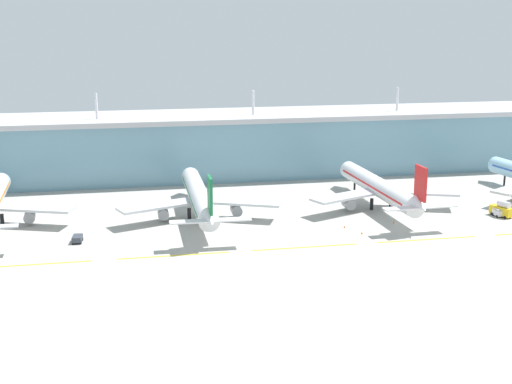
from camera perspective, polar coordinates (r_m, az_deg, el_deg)
The scene contains 14 objects.
ground_plane at distance 180.40m, azimuth 5.36°, elevation -4.96°, with size 600.00×600.00×0.00m, color #A8A59E.
terminal_building at distance 268.43m, azimuth -0.46°, elevation 3.94°, with size 288.00×34.00×32.48m.
airliner_near_middle at distance 209.80m, azimuth -4.59°, elevation -0.42°, with size 48.79×66.47×18.90m.
airliner_far_middle at distance 224.01m, azimuth 9.95°, elevation 0.32°, with size 48.78×64.33×18.90m.
taxiway_stripe_west at distance 179.99m, azimuth -17.53°, elevation -5.60°, with size 28.00×0.70×0.04m, color yellow.
taxiway_stripe_mid_west at distance 179.21m, azimuth -6.63°, elevation -5.11°, with size 28.00×0.70×0.04m, color yellow.
taxiway_stripe_centre at distance 184.80m, azimuth 3.96°, elevation -4.46°, with size 28.00×0.70×0.04m, color yellow.
taxiway_stripe_mid_east at distance 196.21m, azimuth 13.60°, elevation -3.74°, with size 28.00×0.70×0.04m, color yellow.
baggage_cart at distance 224.27m, azimuth 18.89°, elevation -1.57°, with size 1.97×3.60×2.48m.
fuel_truck at distance 224.53m, azimuth 19.19°, elevation -1.32°, with size 4.86×7.65×4.95m.
pushback_tug at distance 193.90m, azimuth -14.18°, elevation -3.65°, with size 2.90×4.62×1.85m.
safety_cone_left_wingtip at distance 202.66m, azimuth 7.15°, elevation -2.79°, with size 0.56×0.56×0.70m, color orange.
safety_cone_nose_front at distance 197.57m, azimuth 8.52°, elevation -3.27°, with size 0.56×0.56×0.70m, color orange.
safety_cone_right_wingtip at distance 209.36m, azimuth 11.03°, elevation -2.40°, with size 0.56×0.56×0.70m, color orange.
Camera 1 is at (-49.90, -163.49, 57.69)m, focal length 49.69 mm.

